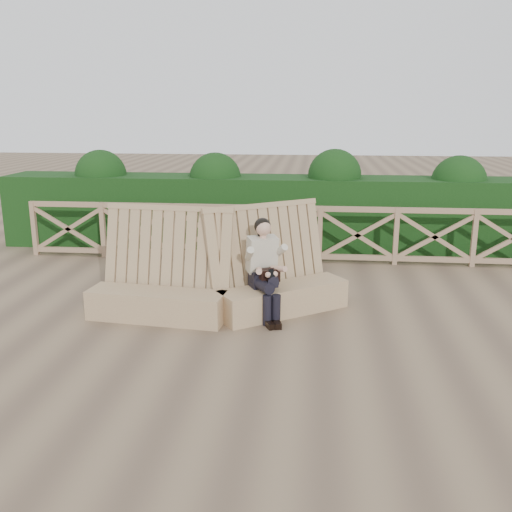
# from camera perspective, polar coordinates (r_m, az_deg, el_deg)

# --- Properties ---
(ground) EXTENTS (60.00, 60.00, 0.00)m
(ground) POSITION_cam_1_polar(r_m,az_deg,el_deg) (7.79, 1.05, -7.19)
(ground) COLOR brown
(ground) RESTS_ON ground
(bench) EXTENTS (3.68, 1.77, 1.55)m
(bench) POSITION_cam_1_polar(r_m,az_deg,el_deg) (8.20, -3.59, -3.24)
(bench) COLOR #9D7959
(bench) RESTS_ON ground
(woman) EXTENTS (0.60, 0.92, 1.41)m
(woman) POSITION_cam_1_polar(r_m,az_deg,el_deg) (8.02, 0.88, -1.01)
(woman) COLOR black
(woman) RESTS_ON ground
(guardrail) EXTENTS (10.10, 0.09, 1.10)m
(guardrail) POSITION_cam_1_polar(r_m,az_deg,el_deg) (10.98, 2.64, 2.26)
(guardrail) COLOR #83654C
(guardrail) RESTS_ON ground
(hedge) EXTENTS (12.00, 1.20, 1.50)m
(hedge) POSITION_cam_1_polar(r_m,az_deg,el_deg) (12.12, 2.99, 4.37)
(hedge) COLOR black
(hedge) RESTS_ON ground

